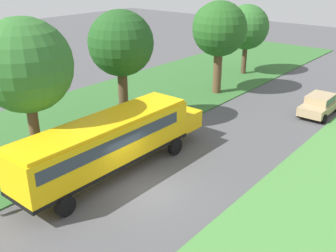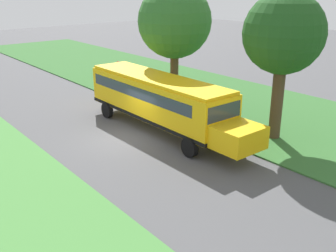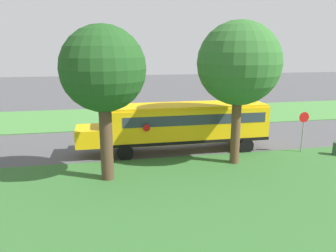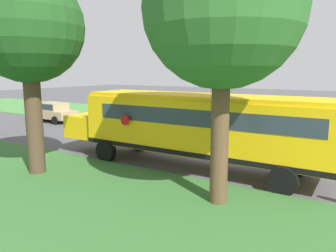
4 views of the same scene
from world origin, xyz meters
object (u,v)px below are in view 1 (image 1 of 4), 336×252
(oak_tree_far_end, at_px, (218,28))
(oak_tree_beside_bus, at_px, (29,66))
(school_bus, at_px, (110,141))
(oak_tree_roadside_mid, at_px, (123,45))
(oak_tree_across_road, at_px, (246,28))
(car_tan_nearest, at_px, (320,103))

(oak_tree_far_end, bearing_deg, oak_tree_beside_bus, -88.44)
(school_bus, xyz_separation_m, oak_tree_far_end, (-3.52, 15.45, 3.60))
(oak_tree_far_end, bearing_deg, school_bus, -77.16)
(oak_tree_roadside_mid, distance_m, oak_tree_across_road, 17.38)
(oak_tree_beside_bus, bearing_deg, oak_tree_far_end, 91.56)
(car_tan_nearest, distance_m, oak_tree_roadside_mid, 15.09)
(car_tan_nearest, xyz_separation_m, oak_tree_roadside_mid, (-9.49, -10.73, 4.75))
(car_tan_nearest, xyz_separation_m, oak_tree_across_road, (-10.12, 6.61, 3.72))
(school_bus, relative_size, oak_tree_roadside_mid, 1.58)
(oak_tree_beside_bus, relative_size, oak_tree_far_end, 1.06)
(car_tan_nearest, height_order, oak_tree_roadside_mid, oak_tree_roadside_mid)
(oak_tree_far_end, bearing_deg, oak_tree_roadside_mid, -92.98)
(oak_tree_roadside_mid, relative_size, oak_tree_far_end, 1.02)
(school_bus, relative_size, oak_tree_across_road, 1.81)
(car_tan_nearest, relative_size, oak_tree_roadside_mid, 0.56)
(school_bus, bearing_deg, oak_tree_beside_bus, -143.27)
(car_tan_nearest, distance_m, oak_tree_far_end, 10.10)
(car_tan_nearest, height_order, oak_tree_across_road, oak_tree_across_road)
(car_tan_nearest, relative_size, oak_tree_across_road, 0.64)
(oak_tree_across_road, bearing_deg, oak_tree_far_end, -80.60)
(school_bus, distance_m, oak_tree_across_road, 23.14)
(oak_tree_beside_bus, bearing_deg, car_tan_nearest, 64.98)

